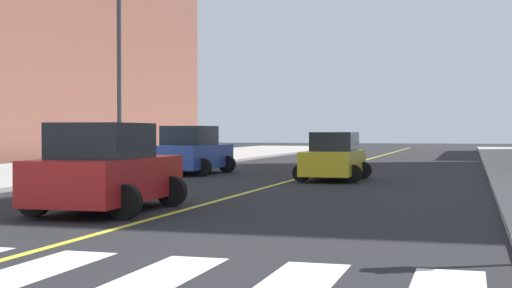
% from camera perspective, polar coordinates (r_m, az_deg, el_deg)
% --- Properties ---
extents(lane_divider_paint, '(0.16, 80.00, 0.01)m').
position_cam_1_polar(lane_divider_paint, '(44.89, 7.71, -1.40)').
color(lane_divider_paint, yellow).
rests_on(lane_divider_paint, ground).
extents(car_yellow_nearest, '(2.59, 4.13, 1.84)m').
position_cam_1_polar(car_yellow_nearest, '(28.62, 5.96, -1.05)').
color(car_yellow_nearest, gold).
rests_on(car_yellow_nearest, ground).
extents(car_red_second, '(3.01, 4.71, 2.07)m').
position_cam_1_polar(car_red_second, '(17.79, -11.39, -1.97)').
color(car_red_second, red).
rests_on(car_red_second, ground).
extents(car_blue_third, '(3.05, 4.78, 2.10)m').
position_cam_1_polar(car_blue_third, '(32.71, -4.94, -0.58)').
color(car_blue_third, '#2D479E').
rests_on(car_blue_third, ground).
extents(street_lamp, '(0.44, 0.44, 8.23)m').
position_cam_1_polar(street_lamp, '(33.91, -10.42, 6.18)').
color(street_lamp, '#38383D').
rests_on(street_lamp, sidewalk_kerb_west).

